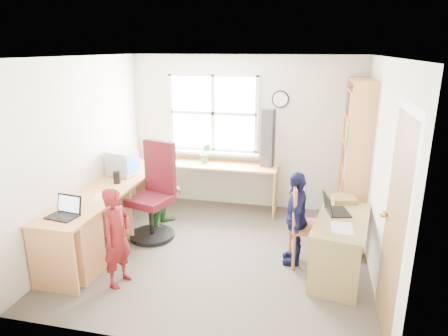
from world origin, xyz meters
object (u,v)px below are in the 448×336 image
right_desk (341,234)px  wooden_chair (302,221)px  l_desk (112,219)px  laptop_right (333,208)px  potted_plant (206,153)px  person_red (117,237)px  person_navy (296,218)px  crt_monitor (122,163)px  person_green (167,184)px  swivel_chair (155,197)px  bookshelf (355,160)px  cd_tower (268,138)px  laptop_left (65,211)px

right_desk → wooden_chair: wooden_chair is taller
l_desk → laptop_right: (2.65, 0.29, 0.27)m
potted_plant → person_red: 2.39m
person_red → wooden_chair: bearing=-54.0°
l_desk → person_navy: (2.23, 0.27, 0.12)m
crt_monitor → laptop_right: (2.89, -0.55, -0.20)m
l_desk → potted_plant: bearing=66.7°
wooden_chair → person_green: size_ratio=0.79×
right_desk → wooden_chair: size_ratio=1.26×
swivel_chair → person_green: (0.04, 0.38, 0.06)m
person_red → person_navy: 2.04m
bookshelf → cd_tower: bearing=167.4°
wooden_chair → potted_plant: 2.17m
swivel_chair → person_red: size_ratio=1.18×
swivel_chair → wooden_chair: swivel_chair is taller
person_green → right_desk: bearing=-108.5°
cd_tower → person_red: (-1.32, -2.36, -0.64)m
cd_tower → swivel_chair: bearing=-128.9°
swivel_chair → person_navy: size_ratio=1.14×
bookshelf → cd_tower: bookshelf is taller
wooden_chair → l_desk: bearing=177.1°
crt_monitor → laptop_left: (0.05, -1.46, -0.13)m
bookshelf → crt_monitor: size_ratio=5.15×
swivel_chair → l_desk: bearing=-103.4°
right_desk → wooden_chair: bearing=170.7°
cd_tower → right_desk: bearing=-46.5°
laptop_right → person_green: person_green is taller
swivel_chair → cd_tower: 1.91m
laptop_left → cd_tower: (1.91, 2.36, 0.39)m
person_navy → crt_monitor: bearing=-106.6°
laptop_left → person_red: bearing=8.7°
wooden_chair → crt_monitor: crt_monitor is taller
right_desk → laptop_right: laptop_right is taller
swivel_chair → cd_tower: bearing=56.4°
swivel_chair → wooden_chair: 2.00m
bookshelf → person_navy: bearing=-121.1°
person_navy → laptop_right: bearing=88.5°
laptop_right → l_desk: bearing=82.8°
bookshelf → laptop_right: bearing=-104.5°
cd_tower → bookshelf: bearing=-1.6°
crt_monitor → potted_plant: crt_monitor is taller
potted_plant → person_red: bearing=-98.5°
potted_plant → crt_monitor: bearing=-138.1°
bookshelf → swivel_chair: size_ratio=1.61×
l_desk → bookshelf: bearing=26.4°
laptop_right → person_green: 2.37m
laptop_left → laptop_right: 2.99m
bookshelf → wooden_chair: (-0.64, -1.19, -0.47)m
l_desk → right_desk: bearing=2.6°
laptop_right → person_green: size_ratio=0.30×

